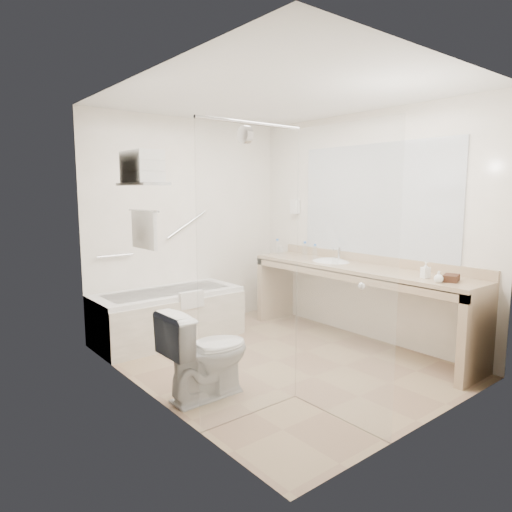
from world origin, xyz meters
TOP-DOWN VIEW (x-y plane):
  - floor at (0.00, 0.00)m, footprint 3.20×3.20m
  - ceiling at (0.00, 0.00)m, footprint 2.60×3.20m
  - wall_back at (0.00, 1.60)m, footprint 2.60×0.10m
  - wall_front at (0.00, -1.60)m, footprint 2.60×0.10m
  - wall_left at (-1.30, 0.00)m, footprint 0.10×3.20m
  - wall_right at (1.30, 0.00)m, footprint 0.10×3.20m
  - bathtub at (-0.50, 1.24)m, footprint 1.60×0.73m
  - grab_bar_short at (-0.95, 1.56)m, footprint 0.40×0.03m
  - grab_bar_long at (-0.05, 1.56)m, footprint 0.53×0.03m
  - shower_enclosure at (-0.63, -0.93)m, footprint 0.96×0.91m
  - towel_shelf at (-1.17, 0.35)m, footprint 0.24×0.55m
  - vanity_counter at (1.02, -0.15)m, footprint 0.55×2.70m
  - sink at (1.05, 0.25)m, footprint 0.40×0.52m
  - faucet at (1.20, 0.25)m, footprint 0.03×0.03m
  - mirror at (1.29, -0.15)m, footprint 0.02×2.00m
  - hairdryer_unit at (1.25, 1.05)m, footprint 0.08×0.10m
  - toilet at (-0.95, -0.25)m, footprint 0.74×0.42m
  - amenity_basket at (1.00, -1.21)m, footprint 0.21×0.17m
  - soap_bottle_a at (0.97, -0.98)m, footprint 0.11×0.16m
  - soap_bottle_b at (0.86, -1.17)m, footprint 0.09×0.11m
  - water_bottle_left at (1.03, 0.48)m, footprint 0.06×0.06m
  - water_bottle_mid at (1.00, 1.10)m, footprint 0.06×0.06m
  - water_bottle_right at (0.97, 0.58)m, footprint 0.06×0.06m
  - drinking_glass_near at (1.02, 1.07)m, footprint 0.08×0.08m
  - drinking_glass_far at (0.84, -0.00)m, footprint 0.08×0.08m

SIDE VIEW (x-z plane):
  - floor at x=0.00m, z-range 0.00..0.00m
  - bathtub at x=-0.50m, z-range -0.02..0.57m
  - toilet at x=-0.95m, z-range 0.00..0.72m
  - vanity_counter at x=1.02m, z-range 0.17..1.12m
  - sink at x=1.05m, z-range 0.75..0.89m
  - amenity_basket at x=1.00m, z-range 0.85..0.91m
  - soap_bottle_a at x=0.97m, z-range 0.85..0.92m
  - soap_bottle_b at x=0.86m, z-range 0.85..0.93m
  - drinking_glass_near at x=1.02m, z-range 0.85..0.94m
  - drinking_glass_far at x=0.84m, z-range 0.85..0.95m
  - faucet at x=1.20m, z-range 0.86..1.00m
  - water_bottle_left at x=1.03m, z-range 0.84..1.02m
  - water_bottle_mid at x=1.00m, z-range 0.84..1.04m
  - water_bottle_right at x=0.97m, z-range 0.84..1.05m
  - grab_bar_short at x=-0.95m, z-range 0.93..0.96m
  - shower_enclosure at x=-0.63m, z-range 0.01..2.12m
  - wall_back at x=0.00m, z-range 0.00..2.50m
  - wall_front at x=0.00m, z-range 0.00..2.50m
  - wall_left at x=-1.30m, z-range 0.00..2.50m
  - wall_right at x=1.30m, z-range 0.00..2.50m
  - grab_bar_long at x=-0.05m, z-range 1.09..1.41m
  - hairdryer_unit at x=1.25m, z-range 1.36..1.54m
  - mirror at x=1.29m, z-range 0.95..2.15m
  - towel_shelf at x=-1.17m, z-range 1.35..2.16m
  - ceiling at x=0.00m, z-range 2.45..2.55m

